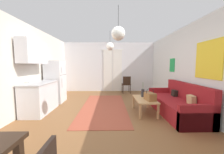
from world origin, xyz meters
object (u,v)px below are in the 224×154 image
(couch, at_px, (178,104))
(coffee_table, at_px, (145,100))
(pendant_lamp_near, at_px, (118,34))
(refrigerator, at_px, (56,82))
(bamboo_vase, at_px, (143,93))
(accent_chair, at_px, (126,84))
(handbag, at_px, (150,96))
(pendant_lamp_far, at_px, (110,46))

(couch, distance_m, coffee_table, 0.93)
(pendant_lamp_near, bearing_deg, refrigerator, 136.88)
(couch, relative_size, refrigerator, 1.31)
(bamboo_vase, bearing_deg, accent_chair, 94.58)
(handbag, distance_m, pendant_lamp_near, 1.93)
(couch, relative_size, pendant_lamp_near, 2.88)
(couch, distance_m, accent_chair, 2.93)
(refrigerator, bearing_deg, accent_chair, 26.68)
(accent_chair, bearing_deg, handbag, 93.21)
(pendant_lamp_near, xyz_separation_m, pendant_lamp_far, (-0.17, 1.89, 0.02))
(coffee_table, relative_size, refrigerator, 0.62)
(pendant_lamp_far, bearing_deg, handbag, -46.07)
(refrigerator, bearing_deg, handbag, -22.98)
(bamboo_vase, xyz_separation_m, handbag, (0.10, -0.40, -0.01))
(couch, xyz_separation_m, refrigerator, (-3.99, 1.26, 0.51))
(bamboo_vase, bearing_deg, couch, -19.27)
(couch, distance_m, refrigerator, 4.21)
(pendant_lamp_near, bearing_deg, couch, 24.89)
(bamboo_vase, distance_m, accent_chair, 2.39)
(pendant_lamp_near, bearing_deg, accent_chair, 79.54)
(couch, relative_size, handbag, 5.51)
(couch, relative_size, pendant_lamp_far, 2.99)
(coffee_table, height_order, handbag, handbag)
(coffee_table, height_order, pendant_lamp_near, pendant_lamp_near)
(handbag, xyz_separation_m, pendant_lamp_far, (-1.11, 1.15, 1.53))
(couch, height_order, coffee_table, couch)
(handbag, bearing_deg, pendant_lamp_far, 133.93)
(bamboo_vase, height_order, accent_chair, bamboo_vase)
(pendant_lamp_far, bearing_deg, bamboo_vase, -36.55)
(refrigerator, distance_m, pendant_lamp_far, 2.43)
(handbag, xyz_separation_m, refrigerator, (-3.16, 1.34, 0.25))
(refrigerator, height_order, pendant_lamp_near, pendant_lamp_near)
(coffee_table, bearing_deg, accent_chair, 94.21)
(coffee_table, xyz_separation_m, bamboo_vase, (-0.00, 0.22, 0.17))
(pendant_lamp_near, distance_m, pendant_lamp_far, 1.90)
(coffee_table, relative_size, pendant_lamp_near, 1.38)
(refrigerator, bearing_deg, coffee_table, -20.68)
(couch, height_order, accent_chair, couch)
(couch, xyz_separation_m, bamboo_vase, (-0.92, 0.32, 0.27))
(coffee_table, height_order, pendant_lamp_far, pendant_lamp_far)
(bamboo_vase, xyz_separation_m, pendant_lamp_far, (-1.01, 0.75, 1.52))
(refrigerator, relative_size, pendant_lamp_far, 2.29)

